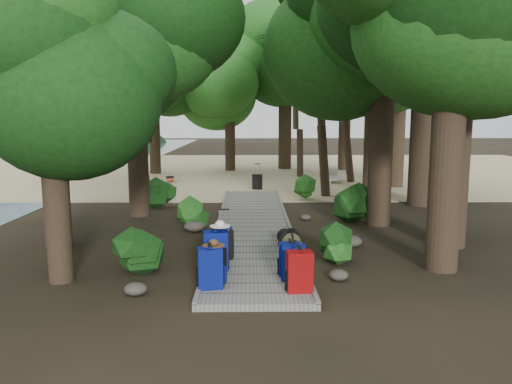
{
  "coord_description": "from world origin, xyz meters",
  "views": [
    {
      "loc": [
        -0.11,
        -12.36,
        2.98
      ],
      "look_at": [
        0.07,
        0.85,
        1.0
      ],
      "focal_mm": 35.0,
      "sensor_mm": 36.0,
      "label": 1
    }
  ],
  "objects_px": {
    "backpack_left_a": "(210,266)",
    "backpack_left_d": "(223,238)",
    "sun_lounger": "(334,176)",
    "kayak": "(170,178)",
    "backpack_left_c": "(215,249)",
    "backpack_left_b": "(214,264)",
    "suitcase_on_boardwalk": "(224,245)",
    "duffel_right_khaki": "(292,246)",
    "duffel_right_black": "(289,239)",
    "backpack_right_a": "(300,269)",
    "backpack_right_b": "(294,261)",
    "backpack_right_c": "(289,257)",
    "backpack_right_d": "(293,252)",
    "lone_suitcase_on_sand": "(257,182)"
  },
  "relations": [
    {
      "from": "backpack_right_b",
      "to": "suitcase_on_boardwalk",
      "type": "bearing_deg",
      "value": 145.76
    },
    {
      "from": "backpack_left_a",
      "to": "backpack_left_d",
      "type": "distance_m",
      "value": 2.42
    },
    {
      "from": "backpack_left_d",
      "to": "duffel_right_khaki",
      "type": "bearing_deg",
      "value": -14.86
    },
    {
      "from": "duffel_right_black",
      "to": "sun_lounger",
      "type": "height_order",
      "value": "sun_lounger"
    },
    {
      "from": "sun_lounger",
      "to": "lone_suitcase_on_sand",
      "type": "bearing_deg",
      "value": -144.44
    },
    {
      "from": "duffel_right_khaki",
      "to": "duffel_right_black",
      "type": "height_order",
      "value": "duffel_right_khaki"
    },
    {
      "from": "backpack_right_b",
      "to": "sun_lounger",
      "type": "bearing_deg",
      "value": 90.35
    },
    {
      "from": "sun_lounger",
      "to": "backpack_right_d",
      "type": "bearing_deg",
      "value": -97.71
    },
    {
      "from": "backpack_right_c",
      "to": "duffel_right_black",
      "type": "xyz_separation_m",
      "value": [
        0.14,
        1.9,
        -0.14
      ]
    },
    {
      "from": "backpack_right_d",
      "to": "backpack_right_a",
      "type": "bearing_deg",
      "value": -95.7
    },
    {
      "from": "backpack_right_c",
      "to": "kayak",
      "type": "height_order",
      "value": "backpack_right_c"
    },
    {
      "from": "backpack_left_d",
      "to": "kayak",
      "type": "distance_m",
      "value": 13.03
    },
    {
      "from": "backpack_right_d",
      "to": "lone_suitcase_on_sand",
      "type": "height_order",
      "value": "lone_suitcase_on_sand"
    },
    {
      "from": "backpack_left_c",
      "to": "backpack_left_d",
      "type": "relative_size",
      "value": 1.48
    },
    {
      "from": "backpack_left_a",
      "to": "duffel_right_khaki",
      "type": "relative_size",
      "value": 1.24
    },
    {
      "from": "backpack_left_c",
      "to": "duffel_right_black",
      "type": "relative_size",
      "value": 1.38
    },
    {
      "from": "backpack_left_c",
      "to": "backpack_right_c",
      "type": "bearing_deg",
      "value": -18.74
    },
    {
      "from": "sun_lounger",
      "to": "backpack_left_d",
      "type": "bearing_deg",
      "value": -104.98
    },
    {
      "from": "backpack_right_b",
      "to": "backpack_left_c",
      "type": "bearing_deg",
      "value": 170.7
    },
    {
      "from": "duffel_right_black",
      "to": "lone_suitcase_on_sand",
      "type": "xyz_separation_m",
      "value": [
        -0.53,
        9.82,
        0.02
      ]
    },
    {
      "from": "backpack_left_b",
      "to": "backpack_right_b",
      "type": "xyz_separation_m",
      "value": [
        1.4,
        0.15,
        0.01
      ]
    },
    {
      "from": "backpack_left_d",
      "to": "suitcase_on_boardwalk",
      "type": "xyz_separation_m",
      "value": [
        0.05,
        -0.63,
        0.01
      ]
    },
    {
      "from": "backpack_right_d",
      "to": "duffel_right_khaki",
      "type": "xyz_separation_m",
      "value": [
        0.04,
        0.6,
        -0.04
      ]
    },
    {
      "from": "backpack_left_a",
      "to": "duffel_right_khaki",
      "type": "distance_m",
      "value": 2.49
    },
    {
      "from": "backpack_left_b",
      "to": "backpack_left_d",
      "type": "xyz_separation_m",
      "value": [
        0.04,
        2.18,
        -0.06
      ]
    },
    {
      "from": "backpack_left_a",
      "to": "suitcase_on_boardwalk",
      "type": "bearing_deg",
      "value": 75.92
    },
    {
      "from": "backpack_right_c",
      "to": "suitcase_on_boardwalk",
      "type": "height_order",
      "value": "backpack_right_c"
    },
    {
      "from": "backpack_right_d",
      "to": "duffel_right_black",
      "type": "relative_size",
      "value": 0.82
    },
    {
      "from": "backpack_right_a",
      "to": "backpack_right_d",
      "type": "xyz_separation_m",
      "value": [
        0.03,
        1.52,
        -0.13
      ]
    },
    {
      "from": "backpack_right_c",
      "to": "backpack_right_d",
      "type": "relative_size",
      "value": 1.31
    },
    {
      "from": "backpack_right_b",
      "to": "lone_suitcase_on_sand",
      "type": "relative_size",
      "value": 1.14
    },
    {
      "from": "kayak",
      "to": "backpack_left_c",
      "type": "bearing_deg",
      "value": -88.68
    },
    {
      "from": "backpack_left_c",
      "to": "duffel_right_black",
      "type": "distance_m",
      "value": 2.23
    },
    {
      "from": "backpack_left_c",
      "to": "lone_suitcase_on_sand",
      "type": "xyz_separation_m",
      "value": [
        0.98,
        11.45,
        -0.21
      ]
    },
    {
      "from": "backpack_left_d",
      "to": "backpack_right_a",
      "type": "distance_m",
      "value": 2.95
    },
    {
      "from": "backpack_left_b",
      "to": "kayak",
      "type": "distance_m",
      "value": 15.14
    },
    {
      "from": "duffel_right_black",
      "to": "backpack_right_a",
      "type": "bearing_deg",
      "value": -77.29
    },
    {
      "from": "backpack_left_a",
      "to": "backpack_left_d",
      "type": "relative_size",
      "value": 1.36
    },
    {
      "from": "backpack_right_d",
      "to": "kayak",
      "type": "bearing_deg",
      "value": 103.7
    },
    {
      "from": "backpack_left_c",
      "to": "backpack_right_b",
      "type": "xyz_separation_m",
      "value": [
        1.42,
        -0.58,
        -0.07
      ]
    },
    {
      "from": "backpack_left_a",
      "to": "backpack_left_c",
      "type": "relative_size",
      "value": 0.92
    },
    {
      "from": "kayak",
      "to": "suitcase_on_boardwalk",
      "type": "bearing_deg",
      "value": -87.45
    },
    {
      "from": "backpack_left_a",
      "to": "sun_lounger",
      "type": "distance_m",
      "value": 15.19
    },
    {
      "from": "backpack_left_b",
      "to": "backpack_right_c",
      "type": "bearing_deg",
      "value": 36.28
    },
    {
      "from": "backpack_left_d",
      "to": "sun_lounger",
      "type": "height_order",
      "value": "backpack_left_d"
    },
    {
      "from": "backpack_left_c",
      "to": "duffel_right_black",
      "type": "bearing_deg",
      "value": 39.45
    },
    {
      "from": "backpack_left_b",
      "to": "backpack_right_b",
      "type": "bearing_deg",
      "value": 23.59
    },
    {
      "from": "lone_suitcase_on_sand",
      "to": "backpack_left_b",
      "type": "bearing_deg",
      "value": -81.74
    },
    {
      "from": "suitcase_on_boardwalk",
      "to": "backpack_left_a",
      "type": "bearing_deg",
      "value": -89.09
    },
    {
      "from": "backpack_left_b",
      "to": "suitcase_on_boardwalk",
      "type": "distance_m",
      "value": 1.55
    }
  ]
}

